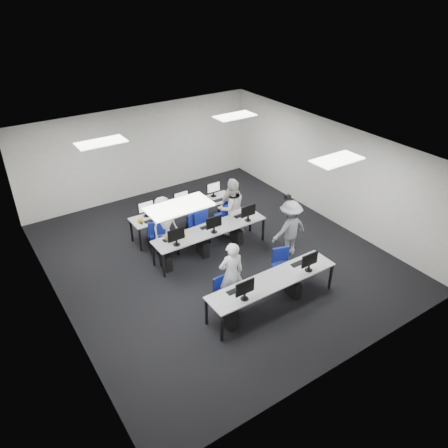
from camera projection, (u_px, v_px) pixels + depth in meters
room at (214, 206)px, 10.98m from camera, size 9.00×9.02×3.00m
ceiling_panels at (213, 151)px, 10.22m from camera, size 5.20×4.60×0.02m
desk_front at (273, 281)px, 9.67m from camera, size 3.20×0.70×0.73m
desk_mid at (210, 231)px, 11.54m from camera, size 3.20×0.70×0.73m
desk_back at (185, 210)px, 12.54m from camera, size 3.20×0.70×0.73m
equipment_front at (266, 296)px, 9.73m from camera, size 2.51×0.41×1.19m
equipment_mid at (205, 243)px, 11.60m from camera, size 2.91×0.41×1.19m
equipment_back at (190, 217)px, 12.81m from camera, size 2.91×0.41×1.19m
chair_0 at (225, 300)px, 9.78m from camera, size 0.43×0.47×0.81m
chair_1 at (282, 273)px, 10.60m from camera, size 0.56×0.59×0.90m
chair_2 at (167, 245)px, 11.66m from camera, size 0.52×0.56×0.94m
chair_3 at (199, 234)px, 12.13m from camera, size 0.57×0.60×0.90m
chair_4 at (232, 222)px, 12.73m from camera, size 0.53×0.56×0.89m
chair_5 at (157, 239)px, 11.88m from camera, size 0.61×0.63×0.95m
chair_6 at (198, 228)px, 12.40m from camera, size 0.47×0.51×0.94m
chair_7 at (224, 222)px, 12.71m from camera, size 0.50×0.54×0.94m
handbag at (171, 236)px, 10.96m from camera, size 0.35×0.26×0.26m
student_0 at (231, 274)px, 9.69m from camera, size 0.65×0.48×1.62m
student_1 at (231, 208)px, 12.31m from camera, size 0.91×0.76×1.67m
student_2 at (164, 224)px, 11.61m from camera, size 0.88×0.70×1.58m
student_3 at (231, 203)px, 12.69m from camera, size 0.97×0.59×1.54m
photographer at (290, 229)px, 11.39m from camera, size 1.05×0.63×1.59m
dslr_camera at (288, 197)px, 11.09m from camera, size 0.15×0.19×0.10m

